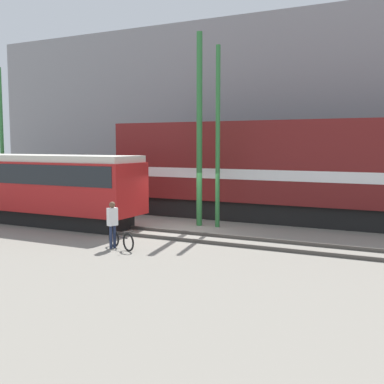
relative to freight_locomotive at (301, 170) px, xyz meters
name	(u,v)px	position (x,y,z in m)	size (l,w,h in m)	color
ground_plane	(185,229)	(-4.24, -4.11, -2.60)	(120.00, 120.00, 0.00)	gray
track_near	(165,234)	(-4.24, -5.95, -2.53)	(60.00, 1.51, 0.14)	#47423D
track_far	(221,215)	(-4.24, 0.00, -2.53)	(60.00, 1.51, 0.14)	#47423D
building_backdrop	(272,113)	(-4.24, 8.65, 3.35)	(43.01, 6.00, 11.91)	gray
freight_locomotive	(301,170)	(0.00, 0.00, 0.00)	(19.54, 3.04, 5.57)	black
streetcar	(44,185)	(-10.95, -5.95, -0.69)	(10.29, 2.54, 3.33)	black
bicycle	(121,240)	(-4.35, -8.96, -2.26)	(1.55, 0.72, 0.74)	black
person	(112,220)	(-4.72, -8.96, -1.54)	(0.34, 0.42, 1.74)	#232D4C
utility_pole_left	(2,139)	(-17.03, -2.97, 1.54)	(0.22, 0.22, 8.29)	#2D7238
utility_pole_center	(199,130)	(-4.07, -2.97, 1.89)	(0.27, 0.27, 8.98)	#2D7238
utility_pole_right	(218,138)	(-3.13, -2.97, 1.55)	(0.21, 0.21, 8.30)	#2D7238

